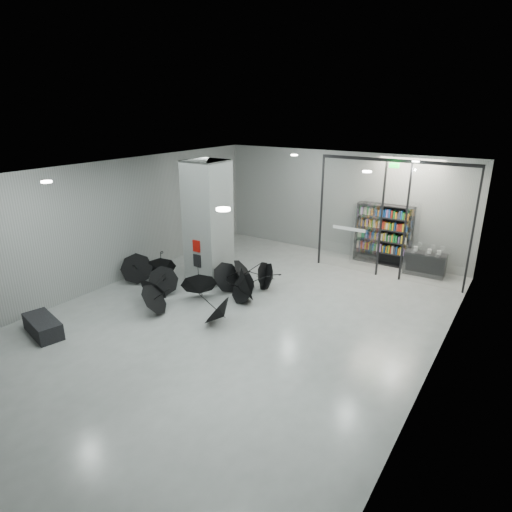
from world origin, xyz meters
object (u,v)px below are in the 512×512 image
Objects in this scene: bench at (43,326)px; shop_counter at (425,264)px; column at (208,222)px; bookshelf at (383,235)px; umbrella_cluster at (202,286)px.

shop_counter reaches higher than bench.
column reaches higher than bench.
bookshelf reaches higher than bench.
bookshelf is at bearing 74.42° from bench.
bookshelf is at bearing 166.36° from shop_counter.
shop_counter is (1.64, -0.34, -0.71)m from bookshelf.
bench is 4.51m from umbrella_cluster.
bookshelf reaches higher than umbrella_cluster.
umbrella_cluster is (1.88, 4.10, 0.10)m from bench.
umbrella_cluster is at bearing 78.88° from bench.
shop_counter is 7.73m from umbrella_cluster.
umbrella_cluster reaches higher than bench.
bench is 0.24× the size of umbrella_cluster.
umbrella_cluster is (-5.35, -5.59, -0.09)m from shop_counter.
shop_counter is at bearing 66.81° from bench.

